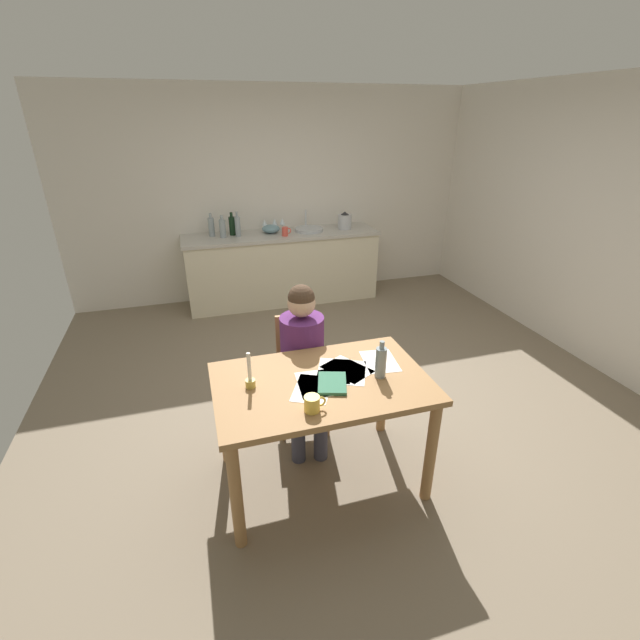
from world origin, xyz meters
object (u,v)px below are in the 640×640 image
at_px(chair_at_table, 301,367).
at_px(bottle_wine_red, 232,225).
at_px(mixing_bowl, 271,229).
at_px(person_seated, 303,355).
at_px(dining_table, 322,397).
at_px(book_magazine, 332,383).
at_px(coffee_mug, 312,404).
at_px(wine_glass_by_kettle, 275,222).
at_px(candlestick, 250,378).
at_px(bottle_oil, 211,227).
at_px(teacup_on_counter, 285,231).
at_px(sink_unit, 309,229).
at_px(wine_bottle_on_table, 381,362).
at_px(wine_glass_back_left, 265,223).
at_px(wine_glass_near_sink, 282,222).
at_px(bottle_sauce, 238,226).
at_px(bottle_vinegar, 223,228).
at_px(stovetop_kettle, 345,221).

xyz_separation_m(chair_at_table, bottle_wine_red, (-0.18, 2.63, 0.52)).
bearing_deg(mixing_bowl, person_seated, -96.40).
xyz_separation_m(dining_table, book_magazine, (0.05, -0.06, 0.13)).
bearing_deg(coffee_mug, wine_glass_by_kettle, 81.69).
distance_m(dining_table, candlestick, 0.47).
height_order(bottle_oil, teacup_on_counter, bottle_oil).
height_order(dining_table, sink_unit, sink_unit).
bearing_deg(chair_at_table, wine_bottle_on_table, -65.50).
distance_m(coffee_mug, bottle_wine_red, 3.56).
height_order(sink_unit, wine_glass_by_kettle, sink_unit).
bearing_deg(wine_glass_back_left, wine_glass_near_sink, 0.00).
distance_m(person_seated, bottle_sauce, 2.71).
height_order(bottle_sauce, wine_glass_back_left, bottle_sauce).
distance_m(coffee_mug, bottle_vinegar, 3.47).
bearing_deg(coffee_mug, bottle_oil, 94.21).
height_order(wine_bottle_on_table, teacup_on_counter, wine_bottle_on_table).
bearing_deg(mixing_bowl, chair_at_table, -96.36).
bearing_deg(candlestick, wine_glass_near_sink, 74.41).
bearing_deg(mixing_bowl, wine_glass_near_sink, 29.77).
relative_size(person_seated, wine_glass_near_sink, 7.76).
relative_size(coffee_mug, bottle_sauce, 0.42).
bearing_deg(person_seated, wine_glass_near_sink, 80.47).
distance_m(candlestick, wine_bottle_on_table, 0.80).
height_order(dining_table, wine_bottle_on_table, wine_bottle_on_table).
bearing_deg(candlestick, chair_at_table, 52.46).
xyz_separation_m(wine_bottle_on_table, bottle_sauce, (-0.45, 3.25, 0.14)).
height_order(bottle_vinegar, teacup_on_counter, bottle_vinegar).
height_order(wine_glass_by_kettle, wine_glass_back_left, same).
distance_m(wine_bottle_on_table, stovetop_kettle, 3.39).
height_order(candlestick, wine_glass_near_sink, wine_glass_near_sink).
relative_size(bottle_vinegar, stovetop_kettle, 1.22).
distance_m(wine_bottle_on_table, bottle_vinegar, 3.32).
distance_m(bottle_wine_red, bottle_sauce, 0.11).
bearing_deg(sink_unit, chair_at_table, -106.84).
height_order(person_seated, wine_bottle_on_table, person_seated).
height_order(coffee_mug, bottle_oil, bottle_oil).
height_order(coffee_mug, wine_glass_back_left, wine_glass_back_left).
bearing_deg(wine_bottle_on_table, coffee_mug, -156.71).
height_order(dining_table, chair_at_table, chair_at_table).
height_order(wine_glass_near_sink, teacup_on_counter, wine_glass_near_sink).
bearing_deg(dining_table, person_seated, 88.09).
xyz_separation_m(candlestick, teacup_on_counter, (0.89, 3.00, 0.11)).
height_order(bottle_oil, bottle_vinegar, bottle_oil).
distance_m(sink_unit, wine_glass_near_sink, 0.36).
distance_m(person_seated, wine_glass_back_left, 2.87).
bearing_deg(teacup_on_counter, person_seated, -99.97).
height_order(mixing_bowl, stovetop_kettle, stovetop_kettle).
height_order(person_seated, wine_glass_back_left, person_seated).
bearing_deg(candlestick, sink_unit, 68.62).
relative_size(candlestick, teacup_on_counter, 2.00).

